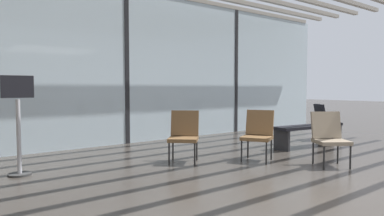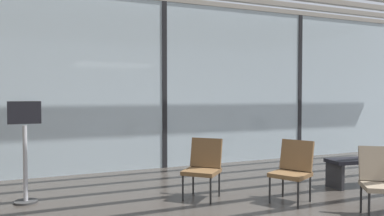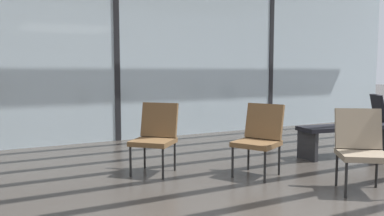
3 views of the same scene
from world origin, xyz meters
name	(u,v)px [view 3 (image 3 of 3)]	position (x,y,z in m)	size (l,w,h in m)	color
glass_curtain_wall	(116,46)	(0.00, 5.20, 1.73)	(14.00, 0.08, 3.46)	silver
window_mullion_1	(116,46)	(0.00, 5.20, 1.73)	(0.10, 0.12, 3.46)	black
window_mullion_2	(270,50)	(3.50, 5.20, 1.73)	(0.10, 0.12, 3.46)	black
parked_airplane	(97,51)	(0.87, 10.15, 1.88)	(14.34, 3.76, 3.76)	#B2BCD6
lounge_chair_1	(260,135)	(0.86, 2.06, 0.49)	(0.69, 0.67, 0.87)	brown
lounge_chair_2	(361,145)	(1.43, 1.05, 0.49)	(0.70, 0.71, 0.87)	#7F705B
lounge_chair_4	(156,133)	(-0.22, 2.77, 0.49)	(0.71, 0.71, 0.87)	brown
waiting_bench	(346,132)	(2.63, 2.30, 0.36)	(1.54, 0.61, 0.47)	black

